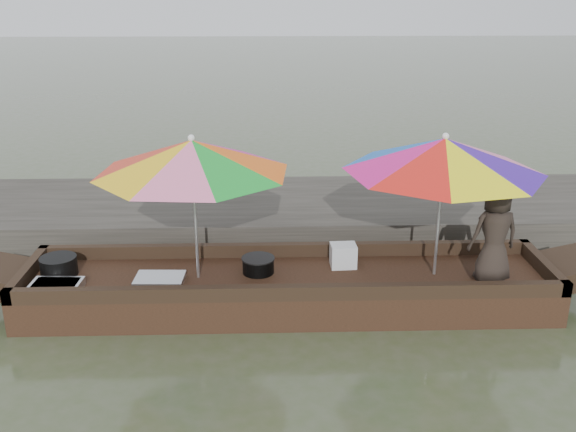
{
  "coord_description": "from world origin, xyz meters",
  "views": [
    {
      "loc": [
        -0.2,
        -6.27,
        3.29
      ],
      "look_at": [
        0.0,
        0.1,
        1.0
      ],
      "focal_mm": 40.0,
      "sensor_mm": 36.0,
      "label": 1
    }
  ],
  "objects_px": {
    "supply_bag": "(343,256)",
    "charcoal_grill": "(258,266)",
    "boat_hull": "(288,291)",
    "tray_scallop": "(160,279)",
    "umbrella_stern": "(440,206)",
    "tray_crayfish": "(56,287)",
    "vendor": "(495,234)",
    "cooking_pot": "(59,266)",
    "umbrella_bow": "(195,209)"
  },
  "relations": [
    {
      "from": "supply_bag",
      "to": "charcoal_grill",
      "type": "bearing_deg",
      "value": -171.92
    },
    {
      "from": "boat_hull",
      "to": "tray_scallop",
      "type": "bearing_deg",
      "value": -175.48
    },
    {
      "from": "boat_hull",
      "to": "umbrella_stern",
      "type": "height_order",
      "value": "umbrella_stern"
    },
    {
      "from": "tray_crayfish",
      "to": "vendor",
      "type": "bearing_deg",
      "value": 1.5
    },
    {
      "from": "cooking_pot",
      "to": "umbrella_bow",
      "type": "height_order",
      "value": "umbrella_bow"
    },
    {
      "from": "cooking_pot",
      "to": "vendor",
      "type": "relative_size",
      "value": 0.37
    },
    {
      "from": "charcoal_grill",
      "to": "supply_bag",
      "type": "bearing_deg",
      "value": 8.08
    },
    {
      "from": "umbrella_stern",
      "to": "umbrella_bow",
      "type": "bearing_deg",
      "value": 180.0
    },
    {
      "from": "tray_scallop",
      "to": "charcoal_grill",
      "type": "height_order",
      "value": "charcoal_grill"
    },
    {
      "from": "boat_hull",
      "to": "umbrella_stern",
      "type": "relative_size",
      "value": 2.72
    },
    {
      "from": "boat_hull",
      "to": "umbrella_bow",
      "type": "xyz_separation_m",
      "value": [
        -0.97,
        0.0,
        0.95
      ]
    },
    {
      "from": "tray_crayfish",
      "to": "charcoal_grill",
      "type": "xyz_separation_m",
      "value": [
        2.06,
        0.39,
        0.04
      ]
    },
    {
      "from": "boat_hull",
      "to": "vendor",
      "type": "bearing_deg",
      "value": -4.67
    },
    {
      "from": "boat_hull",
      "to": "tray_scallop",
      "type": "height_order",
      "value": "tray_scallop"
    },
    {
      "from": "supply_bag",
      "to": "vendor",
      "type": "bearing_deg",
      "value": -15.03
    },
    {
      "from": "cooking_pot",
      "to": "umbrella_bow",
      "type": "bearing_deg",
      "value": -4.2
    },
    {
      "from": "charcoal_grill",
      "to": "umbrella_bow",
      "type": "bearing_deg",
      "value": -171.21
    },
    {
      "from": "charcoal_grill",
      "to": "cooking_pot",
      "type": "bearing_deg",
      "value": 179.7
    },
    {
      "from": "cooking_pot",
      "to": "umbrella_stern",
      "type": "xyz_separation_m",
      "value": [
        4.05,
        -0.11,
        0.67
      ]
    },
    {
      "from": "vendor",
      "to": "boat_hull",
      "type": "bearing_deg",
      "value": -13.08
    },
    {
      "from": "tray_crayfish",
      "to": "supply_bag",
      "type": "relative_size",
      "value": 1.82
    },
    {
      "from": "boat_hull",
      "to": "cooking_pot",
      "type": "relative_size",
      "value": 14.5
    },
    {
      "from": "tray_scallop",
      "to": "cooking_pot",
      "type": "bearing_deg",
      "value": 168.89
    },
    {
      "from": "cooking_pot",
      "to": "umbrella_bow",
      "type": "xyz_separation_m",
      "value": [
        1.5,
        -0.11,
        0.67
      ]
    },
    {
      "from": "boat_hull",
      "to": "tray_crayfish",
      "type": "xyz_separation_m",
      "value": [
        -2.39,
        -0.29,
        0.22
      ]
    },
    {
      "from": "tray_scallop",
      "to": "umbrella_stern",
      "type": "xyz_separation_m",
      "value": [
        2.94,
        0.11,
        0.74
      ]
    },
    {
      "from": "boat_hull",
      "to": "cooking_pot",
      "type": "xyz_separation_m",
      "value": [
        -2.47,
        0.11,
        0.28
      ]
    },
    {
      "from": "charcoal_grill",
      "to": "supply_bag",
      "type": "xyz_separation_m",
      "value": [
        0.94,
        0.13,
        0.05
      ]
    },
    {
      "from": "cooking_pot",
      "to": "tray_crayfish",
      "type": "bearing_deg",
      "value": -78.55
    },
    {
      "from": "charcoal_grill",
      "to": "umbrella_bow",
      "type": "xyz_separation_m",
      "value": [
        -0.64,
        -0.1,
        0.69
      ]
    },
    {
      "from": "umbrella_stern",
      "to": "supply_bag",
      "type": "bearing_deg",
      "value": 166.47
    },
    {
      "from": "tray_crayfish",
      "to": "supply_bag",
      "type": "distance_m",
      "value": 3.05
    },
    {
      "from": "cooking_pot",
      "to": "umbrella_stern",
      "type": "bearing_deg",
      "value": -1.56
    },
    {
      "from": "boat_hull",
      "to": "umbrella_stern",
      "type": "bearing_deg",
      "value": 0.0
    },
    {
      "from": "boat_hull",
      "to": "tray_scallop",
      "type": "relative_size",
      "value": 11.06
    },
    {
      "from": "tray_scallop",
      "to": "vendor",
      "type": "relative_size",
      "value": 0.48
    },
    {
      "from": "boat_hull",
      "to": "tray_scallop",
      "type": "distance_m",
      "value": 1.38
    },
    {
      "from": "umbrella_stern",
      "to": "tray_scallop",
      "type": "bearing_deg",
      "value": -177.91
    },
    {
      "from": "boat_hull",
      "to": "cooking_pot",
      "type": "bearing_deg",
      "value": 177.44
    },
    {
      "from": "vendor",
      "to": "cooking_pot",
      "type": "bearing_deg",
      "value": -11.95
    },
    {
      "from": "umbrella_bow",
      "to": "tray_crayfish",
      "type": "bearing_deg",
      "value": -168.39
    },
    {
      "from": "tray_crayfish",
      "to": "supply_bag",
      "type": "bearing_deg",
      "value": 9.91
    },
    {
      "from": "umbrella_stern",
      "to": "charcoal_grill",
      "type": "bearing_deg",
      "value": 177.02
    },
    {
      "from": "supply_bag",
      "to": "vendor",
      "type": "distance_m",
      "value": 1.62
    },
    {
      "from": "supply_bag",
      "to": "tray_scallop",
      "type": "bearing_deg",
      "value": -170.24
    },
    {
      "from": "cooking_pot",
      "to": "umbrella_bow",
      "type": "relative_size",
      "value": 0.19
    },
    {
      "from": "tray_crayfish",
      "to": "umbrella_stern",
      "type": "xyz_separation_m",
      "value": [
        3.97,
        0.29,
        0.73
      ]
    },
    {
      "from": "tray_crayfish",
      "to": "charcoal_grill",
      "type": "bearing_deg",
      "value": 10.74
    },
    {
      "from": "tray_crayfish",
      "to": "supply_bag",
      "type": "xyz_separation_m",
      "value": [
        3.0,
        0.52,
        0.09
      ]
    },
    {
      "from": "umbrella_bow",
      "to": "vendor",
      "type": "bearing_deg",
      "value": -3.22
    }
  ]
}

